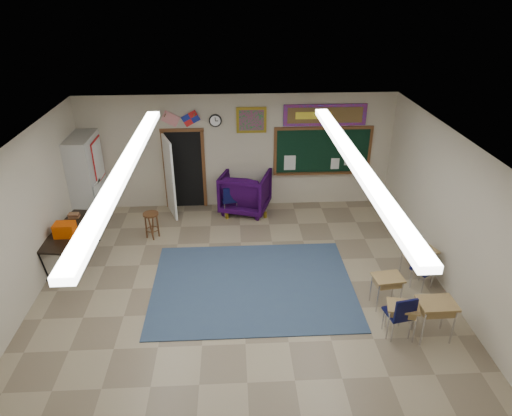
{
  "coord_description": "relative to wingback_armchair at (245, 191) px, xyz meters",
  "views": [
    {
      "loc": [
        -0.14,
        -6.65,
        5.55
      ],
      "look_at": [
        0.3,
        1.5,
        1.39
      ],
      "focal_mm": 32.0,
      "sensor_mm": 36.0,
      "label": 1
    }
  ],
  "objects": [
    {
      "name": "floor",
      "position": [
        -0.17,
        -4.15,
        -0.54
      ],
      "size": [
        9.0,
        9.0,
        0.0
      ],
      "primitive_type": "plane",
      "color": "gray",
      "rests_on": "ground"
    },
    {
      "name": "back_wall",
      "position": [
        -0.17,
        0.35,
        0.96
      ],
      "size": [
        8.0,
        0.04,
        3.0
      ],
      "primitive_type": "cube",
      "color": "#B3A991",
      "rests_on": "floor"
    },
    {
      "name": "left_wall",
      "position": [
        -4.17,
        -4.15,
        0.96
      ],
      "size": [
        0.04,
        9.0,
        3.0
      ],
      "primitive_type": "cube",
      "color": "#B3A991",
      "rests_on": "floor"
    },
    {
      "name": "right_wall",
      "position": [
        3.83,
        -4.15,
        0.96
      ],
      "size": [
        0.04,
        9.0,
        3.0
      ],
      "primitive_type": "cube",
      "color": "#B3A991",
      "rests_on": "floor"
    },
    {
      "name": "ceiling",
      "position": [
        -0.17,
        -4.15,
        2.46
      ],
      "size": [
        8.0,
        9.0,
        0.04
      ],
      "primitive_type": "cube",
      "color": "silver",
      "rests_on": "back_wall"
    },
    {
      "name": "area_rug",
      "position": [
        0.03,
        -3.35,
        -0.53
      ],
      "size": [
        4.0,
        3.0,
        0.02
      ],
      "primitive_type": "cube",
      "color": "#2D4056",
      "rests_on": "floor"
    },
    {
      "name": "fluorescent_strips",
      "position": [
        -0.17,
        -4.15,
        2.4
      ],
      "size": [
        3.86,
        6.0,
        0.1
      ],
      "primitive_type": null,
      "color": "white",
      "rests_on": "ceiling"
    },
    {
      "name": "doorway",
      "position": [
        -1.67,
        0.21,
        0.51
      ],
      "size": [
        1.1,
        0.89,
        2.16
      ],
      "color": "black",
      "rests_on": "back_wall"
    },
    {
      "name": "chalkboard",
      "position": [
        2.03,
        0.32,
        0.92
      ],
      "size": [
        2.55,
        0.14,
        1.3
      ],
      "color": "brown",
      "rests_on": "back_wall"
    },
    {
      "name": "bulletin_board",
      "position": [
        2.03,
        0.32,
        1.91
      ],
      "size": [
        2.1,
        0.05,
        0.55
      ],
      "color": "red",
      "rests_on": "back_wall"
    },
    {
      "name": "framed_art_print",
      "position": [
        0.18,
        0.32,
        1.81
      ],
      "size": [
        0.75,
        0.05,
        0.65
      ],
      "color": "olive",
      "rests_on": "back_wall"
    },
    {
      "name": "wall_clock",
      "position": [
        -0.72,
        0.32,
        1.81
      ],
      "size": [
        0.32,
        0.05,
        0.32
      ],
      "color": "black",
      "rests_on": "back_wall"
    },
    {
      "name": "wall_flags",
      "position": [
        -1.57,
        0.29,
        1.94
      ],
      "size": [
        1.16,
        0.06,
        0.7
      ],
      "primitive_type": null,
      "color": "red",
      "rests_on": "back_wall"
    },
    {
      "name": "storage_cabinet",
      "position": [
        -3.88,
        -0.3,
        0.55
      ],
      "size": [
        0.59,
        1.25,
        2.2
      ],
      "color": "#ADADA8",
      "rests_on": "floor"
    },
    {
      "name": "wingback_armchair",
      "position": [
        0.0,
        0.0,
        0.0
      ],
      "size": [
        1.47,
        1.49,
        1.09
      ],
      "primitive_type": "imported",
      "rotation": [
        0.0,
        0.0,
        2.83
      ],
      "color": "black",
      "rests_on": "floor"
    },
    {
      "name": "student_chair_reading",
      "position": [
        -0.42,
        -0.25,
        -0.12
      ],
      "size": [
        0.49,
        0.49,
        0.85
      ],
      "primitive_type": null,
      "rotation": [
        0.0,
        0.0,
        3.32
      ],
      "color": "black",
      "rests_on": "floor"
    },
    {
      "name": "student_chair_desk_a",
      "position": [
        2.43,
        -4.86,
        -0.11
      ],
      "size": [
        0.51,
        0.51,
        0.87
      ],
      "primitive_type": null,
      "rotation": [
        0.0,
        0.0,
        3.33
      ],
      "color": "black",
      "rests_on": "floor"
    },
    {
      "name": "student_chair_desk_b",
      "position": [
        3.38,
        -3.56,
        -0.15
      ],
      "size": [
        0.54,
        0.54,
        0.79
      ],
      "primitive_type": null,
      "rotation": [
        0.0,
        0.0,
        0.54
      ],
      "color": "black",
      "rests_on": "floor"
    },
    {
      "name": "student_desk_front_left",
      "position": [
        2.48,
        -4.08,
        -0.18
      ],
      "size": [
        0.58,
        0.46,
        0.64
      ],
      "rotation": [
        0.0,
        0.0,
        0.11
      ],
      "color": "olive",
      "rests_on": "floor"
    },
    {
      "name": "student_desk_front_right",
      "position": [
        3.35,
        -3.33,
        -0.13
      ],
      "size": [
        0.73,
        0.63,
        0.74
      ],
      "rotation": [
        0.0,
        0.0,
        0.31
      ],
      "color": "olive",
      "rests_on": "floor"
    },
    {
      "name": "student_desk_back_left",
      "position": [
        2.49,
        -4.88,
        -0.19
      ],
      "size": [
        0.6,
        0.5,
        0.63
      ],
      "rotation": [
        0.0,
        0.0,
        -0.23
      ],
      "color": "olive",
      "rests_on": "floor"
    },
    {
      "name": "student_desk_back_right",
      "position": [
        3.02,
        -4.96,
        -0.13
      ],
      "size": [
        0.62,
        0.47,
        0.74
      ],
      "rotation": [
        0.0,
        0.0,
        0.02
      ],
      "color": "olive",
      "rests_on": "floor"
    },
    {
      "name": "folding_table",
      "position": [
        -3.82,
        -2.2,
        -0.13
      ],
      "size": [
        0.84,
        1.9,
        1.04
      ],
      "rotation": [
        0.0,
        0.0,
        -0.13
      ],
      "color": "black",
      "rests_on": "floor"
    },
    {
      "name": "wooden_stool",
      "position": [
        -2.25,
        -1.3,
        -0.21
      ],
      "size": [
        0.36,
        0.36,
        0.64
      ],
      "color": "#553619",
      "rests_on": "floor"
    }
  ]
}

